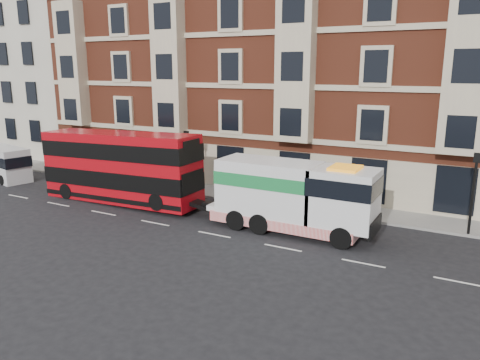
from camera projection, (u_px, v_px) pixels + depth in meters
name	position (u px, v px, depth m)	size (l,w,h in m)	color
ground	(214.00, 235.00, 25.09)	(120.00, 120.00, 0.00)	black
sidewalk	(272.00, 200.00, 31.48)	(90.00, 3.00, 0.15)	slate
victorian_terrace	(322.00, 50.00, 35.33)	(45.00, 12.00, 20.40)	brown
cream_block	(39.00, 72.00, 49.02)	(16.00, 10.00, 16.80)	beige
lamp_post_west	(187.00, 157.00, 32.54)	(0.35, 0.15, 4.35)	black
lamp_post_east	(474.00, 188.00, 24.20)	(0.35, 0.15, 4.35)	black
double_decker_bus	(120.00, 166.00, 30.61)	(11.45, 2.63, 4.64)	#AB0912
tow_truck	(291.00, 196.00, 25.12)	(9.17, 2.71, 3.82)	silver
box_van	(4.00, 164.00, 37.18)	(5.37, 3.03, 2.63)	silver
pedestrian	(132.00, 173.00, 35.46)	(0.59, 0.39, 1.62)	#1B2C37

